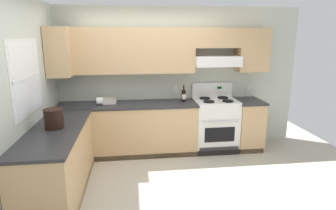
{
  "coord_description": "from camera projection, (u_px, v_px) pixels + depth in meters",
  "views": [
    {
      "loc": [
        -0.27,
        -3.55,
        2.05
      ],
      "look_at": [
        0.27,
        0.7,
        1.0
      ],
      "focal_mm": 30.41,
      "sensor_mm": 36.0,
      "label": 1
    }
  ],
  "objects": [
    {
      "name": "counter_back_run",
      "position": [
        149.0,
        128.0,
        5.03
      ],
      "size": [
        3.6,
        0.65,
        0.91
      ],
      "color": "tan",
      "rests_on": "ground_plane"
    },
    {
      "name": "bowl",
      "position": [
        108.0,
        101.0,
        4.93
      ],
      "size": [
        0.3,
        0.24,
        0.08
      ],
      "color": "beige",
      "rests_on": "counter_back_run"
    },
    {
      "name": "counter_left_run",
      "position": [
        59.0,
        162.0,
        3.68
      ],
      "size": [
        0.63,
        1.91,
        0.91
      ],
      "color": "tan",
      "rests_on": "ground_plane"
    },
    {
      "name": "bucket",
      "position": [
        54.0,
        118.0,
        3.56
      ],
      "size": [
        0.25,
        0.25,
        0.25
      ],
      "color": "black",
      "rests_on": "counter_left_run"
    },
    {
      "name": "wine_bottle",
      "position": [
        184.0,
        95.0,
        5.0
      ],
      "size": [
        0.07,
        0.08,
        0.32
      ],
      "color": "black",
      "rests_on": "counter_back_run"
    },
    {
      "name": "wall_left",
      "position": [
        29.0,
        92.0,
        3.65
      ],
      "size": [
        0.47,
        4.0,
        2.55
      ],
      "color": "beige",
      "rests_on": "ground_plane"
    },
    {
      "name": "paper_towel_roll",
      "position": [
        100.0,
        101.0,
        4.8
      ],
      "size": [
        0.11,
        0.13,
        0.13
      ],
      "color": "white",
      "rests_on": "counter_back_run"
    },
    {
      "name": "wall_back",
      "position": [
        169.0,
        68.0,
        5.11
      ],
      "size": [
        4.68,
        0.57,
        2.55
      ],
      "color": "beige",
      "rests_on": "ground_plane"
    },
    {
      "name": "ground_plane",
      "position": [
        155.0,
        187.0,
        3.94
      ],
      "size": [
        7.04,
        7.04,
        0.0
      ],
      "primitive_type": "plane",
      "color": "#B2AA99"
    },
    {
      "name": "stove",
      "position": [
        215.0,
        124.0,
        5.18
      ],
      "size": [
        0.76,
        0.62,
        1.2
      ],
      "color": "white",
      "rests_on": "ground_plane"
    }
  ]
}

